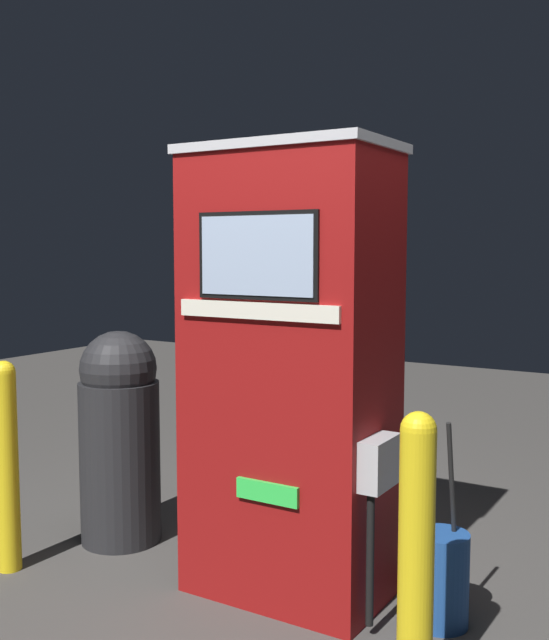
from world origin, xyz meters
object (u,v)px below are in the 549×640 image
Objects in this scene: safety_bollard at (416,553)px; trash_bin at (120,434)px; gas_pump at (290,373)px; squeegee_bucket at (441,578)px; safety_bollard_far at (7,462)px.

safety_bollard is 0.90× the size of trash_bin.
gas_pump is at bearing 147.09° from safety_bollard.
safety_bollard_far is at bearing -163.79° from squeegee_bucket.
squeegee_bucket is at bearing 16.21° from safety_bollard_far.
gas_pump is 2.30× the size of squeegee_bucket.
trash_bin is at bearing 163.29° from safety_bollard.
gas_pump reaches higher than squeegee_bucket.
safety_bollard is 1.17× the size of squeegee_bucket.
gas_pump is 1.45m from safety_bollard_far.
gas_pump is 1.78× the size of trash_bin.
gas_pump reaches higher than trash_bin.
squeegee_bucket is (0.68, 0.06, -0.80)m from gas_pump.
gas_pump is 1.96× the size of safety_bollard.
safety_bollard_far is (-2.06, -0.00, 0.00)m from safety_bollard.
gas_pump is 1.05m from safety_bollard.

